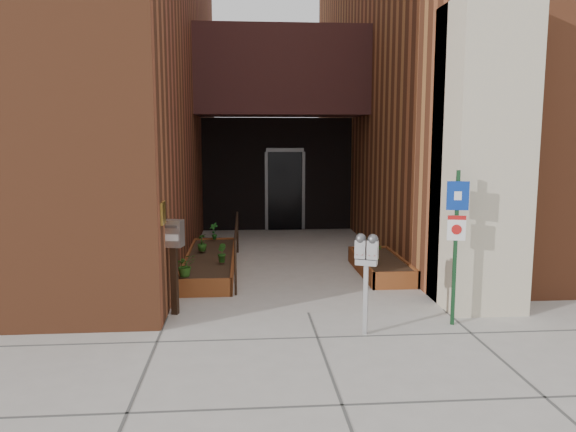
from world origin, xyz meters
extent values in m
plane|color=#9E9991|center=(0.00, 0.00, 0.00)|extent=(80.00, 80.00, 0.00)
cube|color=brown|center=(-6.00, 6.70, 5.00)|extent=(8.00, 14.60, 10.00)
cube|color=brown|center=(6.00, 7.15, 5.00)|extent=(8.00, 13.70, 10.00)
cube|color=beige|center=(2.55, 0.20, 2.20)|extent=(1.10, 1.20, 4.40)
cube|color=black|center=(0.00, 6.00, 4.00)|extent=(4.20, 2.00, 2.00)
cube|color=black|center=(0.00, 7.40, 1.50)|extent=(4.00, 0.30, 3.00)
cube|color=black|center=(0.20, 7.22, 1.05)|extent=(0.90, 0.06, 2.10)
cube|color=#B79338|center=(-1.99, -0.20, 1.50)|extent=(0.04, 0.30, 0.30)
cube|color=brown|center=(-1.55, 0.92, 0.15)|extent=(0.90, 0.04, 0.30)
cube|color=brown|center=(-1.55, 4.48, 0.15)|extent=(0.90, 0.04, 0.30)
cube|color=brown|center=(-1.98, 2.70, 0.15)|extent=(0.04, 3.60, 0.30)
cube|color=brown|center=(-1.12, 2.70, 0.15)|extent=(0.04, 3.60, 0.30)
cube|color=black|center=(-1.55, 2.70, 0.13)|extent=(0.82, 3.52, 0.26)
cube|color=brown|center=(1.60, 1.12, 0.15)|extent=(0.80, 0.04, 0.30)
cube|color=brown|center=(1.60, 3.28, 0.15)|extent=(0.80, 0.04, 0.30)
cube|color=brown|center=(1.22, 2.20, 0.15)|extent=(0.04, 2.20, 0.30)
cube|color=brown|center=(1.98, 2.20, 0.15)|extent=(0.04, 2.20, 0.30)
cube|color=black|center=(1.60, 2.20, 0.13)|extent=(0.72, 2.12, 0.26)
cylinder|color=black|center=(-1.05, 1.00, 0.45)|extent=(0.04, 0.04, 0.90)
cylinder|color=black|center=(-1.05, 4.30, 0.45)|extent=(0.04, 0.04, 0.90)
cylinder|color=black|center=(-1.05, 2.65, 0.88)|extent=(0.04, 3.30, 0.04)
cube|color=#AFAFB1|center=(0.63, -0.91, 0.45)|extent=(0.07, 0.07, 0.91)
cube|color=#AFAFB1|center=(0.63, -0.91, 0.94)|extent=(0.29, 0.21, 0.07)
cube|color=#AFAFB1|center=(0.56, -0.88, 1.11)|extent=(0.16, 0.14, 0.24)
sphere|color=#59595B|center=(0.56, -0.88, 1.24)|extent=(0.13, 0.13, 0.13)
cube|color=white|center=(0.54, -0.93, 1.13)|extent=(0.08, 0.04, 0.05)
cube|color=#B21414|center=(0.54, -0.93, 1.05)|extent=(0.08, 0.04, 0.03)
cube|color=#AFAFB1|center=(0.70, -0.94, 1.11)|extent=(0.16, 0.14, 0.24)
sphere|color=#59595B|center=(0.70, -0.94, 1.24)|extent=(0.13, 0.13, 0.13)
cube|color=white|center=(0.68, -0.99, 1.13)|extent=(0.08, 0.04, 0.05)
cube|color=#B21414|center=(0.68, -0.99, 1.05)|extent=(0.08, 0.04, 0.03)
cube|color=#153A1D|center=(1.88, -0.64, 1.04)|extent=(0.06, 0.06, 2.08)
cube|color=navy|center=(1.88, -0.67, 1.75)|extent=(0.28, 0.08, 0.38)
cube|color=white|center=(1.88, -0.68, 1.75)|extent=(0.09, 0.03, 0.11)
cube|color=white|center=(1.88, -0.67, 1.33)|extent=(0.24, 0.07, 0.33)
cube|color=#B21414|center=(1.88, -0.68, 1.46)|extent=(0.23, 0.06, 0.06)
cylinder|color=#B21414|center=(1.88, -0.68, 1.31)|extent=(0.13, 0.04, 0.13)
cube|color=black|center=(-1.90, 0.10, 0.50)|extent=(0.11, 0.11, 0.99)
cube|color=#B0B0B2|center=(-1.90, 0.10, 1.17)|extent=(0.31, 0.26, 0.38)
cube|color=#59595B|center=(-1.92, 0.00, 1.28)|extent=(0.19, 0.06, 0.04)
cube|color=white|center=(-1.92, 0.00, 1.13)|extent=(0.21, 0.06, 0.09)
imported|color=#295819|center=(-1.85, 1.10, 0.48)|extent=(0.43, 0.43, 0.36)
imported|color=#204F16|center=(-1.31, 2.08, 0.46)|extent=(0.23, 0.23, 0.33)
imported|color=#225217|center=(-1.73, 3.08, 0.47)|extent=(0.27, 0.27, 0.33)
imported|color=#1C611B|center=(-1.56, 4.30, 0.48)|extent=(0.27, 0.27, 0.36)
imported|color=#255819|center=(1.35, 1.84, 0.46)|extent=(0.24, 0.24, 0.31)
imported|color=#295719|center=(1.41, 1.78, 0.48)|extent=(0.26, 0.26, 0.36)
imported|color=#195A1B|center=(1.47, 3.09, 0.45)|extent=(0.37, 0.37, 0.30)
camera|label=1|loc=(-0.91, -7.74, 2.53)|focal=35.00mm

